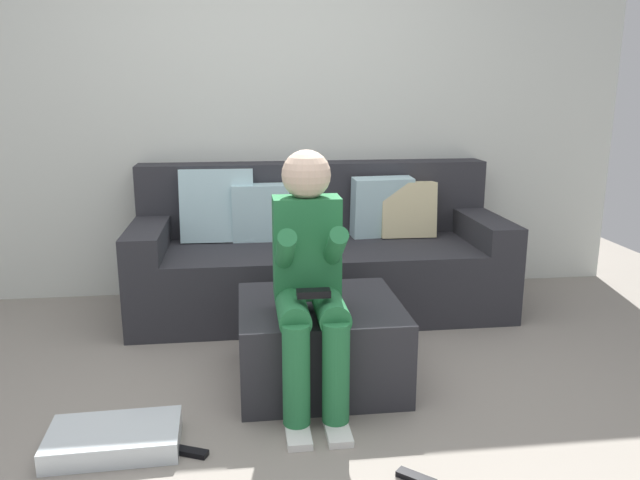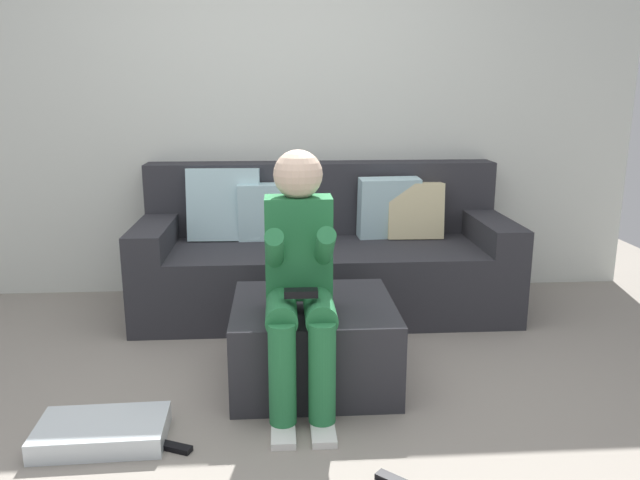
{
  "view_description": "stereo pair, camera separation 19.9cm",
  "coord_description": "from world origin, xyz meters",
  "px_view_note": "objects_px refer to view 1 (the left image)",
  "views": [
    {
      "loc": [
        -0.19,
        -2.34,
        1.39
      ],
      "look_at": [
        0.23,
        0.96,
        0.58
      ],
      "focal_mm": 35.11,
      "sensor_mm": 36.0,
      "label": 1
    },
    {
      "loc": [
        0.01,
        -2.35,
        1.39
      ],
      "look_at": [
        0.23,
        0.96,
        0.58
      ],
      "focal_mm": 35.11,
      "sensor_mm": 36.0,
      "label": 2
    }
  ],
  "objects_px": {
    "remote_by_storage_bin": "(186,451)",
    "person_seated": "(310,274)",
    "remote_near_ottoman": "(416,478)",
    "couch_sectional": "(319,255)",
    "ottoman": "(320,342)",
    "storage_bin": "(114,439)"
  },
  "relations": [
    {
      "from": "couch_sectional",
      "to": "remote_near_ottoman",
      "type": "bearing_deg",
      "value": -86.5
    },
    {
      "from": "ottoman",
      "to": "person_seated",
      "type": "bearing_deg",
      "value": -108.84
    },
    {
      "from": "person_seated",
      "to": "storage_bin",
      "type": "bearing_deg",
      "value": -160.64
    },
    {
      "from": "couch_sectional",
      "to": "remote_by_storage_bin",
      "type": "height_order",
      "value": "couch_sectional"
    },
    {
      "from": "storage_bin",
      "to": "remote_near_ottoman",
      "type": "height_order",
      "value": "storage_bin"
    },
    {
      "from": "ottoman",
      "to": "remote_by_storage_bin",
      "type": "relative_size",
      "value": 4.31
    },
    {
      "from": "couch_sectional",
      "to": "remote_by_storage_bin",
      "type": "xyz_separation_m",
      "value": [
        -0.73,
        -1.64,
        -0.33
      ]
    },
    {
      "from": "person_seated",
      "to": "remote_near_ottoman",
      "type": "bearing_deg",
      "value": -63.56
    },
    {
      "from": "couch_sectional",
      "to": "person_seated",
      "type": "height_order",
      "value": "person_seated"
    },
    {
      "from": "person_seated",
      "to": "remote_near_ottoman",
      "type": "height_order",
      "value": "person_seated"
    },
    {
      "from": "storage_bin",
      "to": "ottoman",
      "type": "bearing_deg",
      "value": 29.16
    },
    {
      "from": "ottoman",
      "to": "person_seated",
      "type": "height_order",
      "value": "person_seated"
    },
    {
      "from": "couch_sectional",
      "to": "remote_near_ottoman",
      "type": "height_order",
      "value": "couch_sectional"
    },
    {
      "from": "remote_near_ottoman",
      "to": "ottoman",
      "type": "bearing_deg",
      "value": 148.73
    },
    {
      "from": "couch_sectional",
      "to": "remote_near_ottoman",
      "type": "distance_m",
      "value": 1.96
    },
    {
      "from": "ottoman",
      "to": "storage_bin",
      "type": "height_order",
      "value": "ottoman"
    },
    {
      "from": "remote_near_ottoman",
      "to": "remote_by_storage_bin",
      "type": "distance_m",
      "value": 0.89
    },
    {
      "from": "person_seated",
      "to": "remote_by_storage_bin",
      "type": "xyz_separation_m",
      "value": [
        -0.53,
        -0.36,
        -0.6
      ]
    },
    {
      "from": "couch_sectional",
      "to": "person_seated",
      "type": "relative_size",
      "value": 2.04
    },
    {
      "from": "person_seated",
      "to": "storage_bin",
      "type": "relative_size",
      "value": 2.22
    },
    {
      "from": "couch_sectional",
      "to": "ottoman",
      "type": "height_order",
      "value": "couch_sectional"
    },
    {
      "from": "remote_by_storage_bin",
      "to": "person_seated",
      "type": "bearing_deg",
      "value": 58.33
    }
  ]
}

